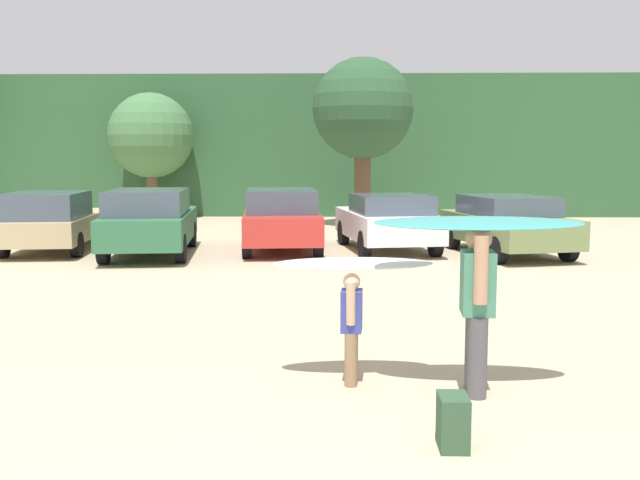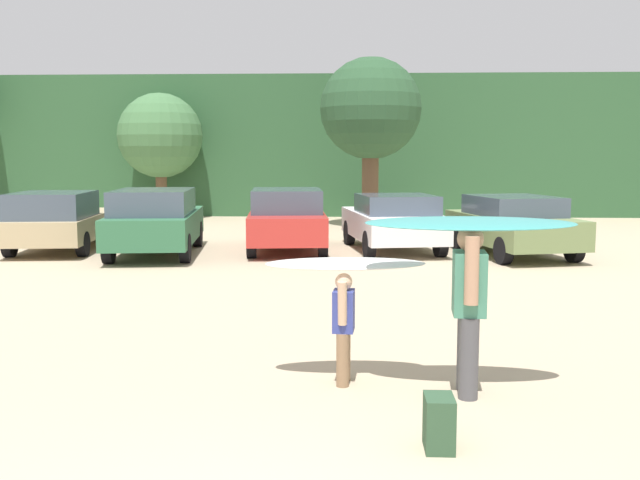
{
  "view_description": "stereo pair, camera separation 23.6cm",
  "coord_description": "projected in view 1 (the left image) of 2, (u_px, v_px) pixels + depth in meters",
  "views": [
    {
      "loc": [
        0.46,
        -3.53,
        2.43
      ],
      "look_at": [
        0.17,
        8.16,
        1.05
      ],
      "focal_mm": 40.82,
      "sensor_mm": 36.0,
      "label": 1
    },
    {
      "loc": [
        0.7,
        -3.52,
        2.43
      ],
      "look_at": [
        0.17,
        8.16,
        1.05
      ],
      "focal_mm": 40.82,
      "sensor_mm": 36.0,
      "label": 2
    }
  ],
  "objects": [
    {
      "name": "tree_center",
      "position": [
        151.0,
        136.0,
        27.07
      ],
      "size": [
        3.16,
        3.16,
        4.71
      ],
      "color": "brown",
      "rests_on": "ground_plane"
    },
    {
      "name": "parked_car_olive_green",
      "position": [
        507.0,
        223.0,
        17.56
      ],
      "size": [
        2.8,
        4.36,
        1.43
      ],
      "rotation": [
        0.0,
        0.0,
        1.81
      ],
      "color": "#6B7F4C",
      "rests_on": "ground_plane"
    },
    {
      "name": "parked_car_forest_green",
      "position": [
        150.0,
        220.0,
        17.45
      ],
      "size": [
        2.39,
        4.67,
        1.6
      ],
      "rotation": [
        0.0,
        0.0,
        1.69
      ],
      "color": "#2D6642",
      "rests_on": "ground_plane"
    },
    {
      "name": "surfboard_white",
      "position": [
        353.0,
        264.0,
        7.74
      ],
      "size": [
        1.74,
        0.6,
        0.12
      ],
      "rotation": [
        0.0,
        0.0,
        3.21
      ],
      "color": "white"
    },
    {
      "name": "backpack_dropped",
      "position": [
        453.0,
        422.0,
        6.01
      ],
      "size": [
        0.24,
        0.34,
        0.45
      ],
      "color": "#2D4C33",
      "rests_on": "ground_plane"
    },
    {
      "name": "person_adult",
      "position": [
        477.0,
        299.0,
        7.32
      ],
      "size": [
        0.35,
        0.73,
        1.73
      ],
      "rotation": [
        0.0,
        0.0,
        3.07
      ],
      "color": "#4C4C51",
      "rests_on": "ground_plane"
    },
    {
      "name": "parked_car_red",
      "position": [
        281.0,
        218.0,
        18.36
      ],
      "size": [
        2.25,
        4.24,
        1.55
      ],
      "rotation": [
        0.0,
        0.0,
        1.67
      ],
      "color": "#B72D28",
      "rests_on": "ground_plane"
    },
    {
      "name": "hillside_ridge",
      "position": [
        328.0,
        147.0,
        34.01
      ],
      "size": [
        108.0,
        12.0,
        5.5
      ],
      "primitive_type": "cube",
      "color": "#2D5633",
      "rests_on": "ground_plane"
    },
    {
      "name": "parked_car_tan",
      "position": [
        54.0,
        221.0,
        18.32
      ],
      "size": [
        2.41,
        4.92,
        1.51
      ],
      "rotation": [
        0.0,
        0.0,
        1.68
      ],
      "color": "tan",
      "rests_on": "ground_plane"
    },
    {
      "name": "parked_car_white",
      "position": [
        388.0,
        221.0,
        18.31
      ],
      "size": [
        2.61,
        4.32,
        1.44
      ],
      "rotation": [
        0.0,
        0.0,
        1.75
      ],
      "color": "white",
      "rests_on": "ground_plane"
    },
    {
      "name": "surfboard_teal",
      "position": [
        479.0,
        223.0,
        7.27
      ],
      "size": [
        2.11,
        0.62,
        0.15
      ],
      "rotation": [
        0.0,
        0.0,
        3.13
      ],
      "color": "teal"
    },
    {
      "name": "tree_far_right",
      "position": [
        363.0,
        110.0,
        24.18
      ],
      "size": [
        3.38,
        3.38,
        5.64
      ],
      "color": "brown",
      "rests_on": "ground_plane"
    },
    {
      "name": "person_child",
      "position": [
        352.0,
        321.0,
        7.67
      ],
      "size": [
        0.24,
        0.48,
        1.19
      ],
      "rotation": [
        0.0,
        0.0,
        3.07
      ],
      "color": "#8C6B4C",
      "rests_on": "ground_plane"
    }
  ]
}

